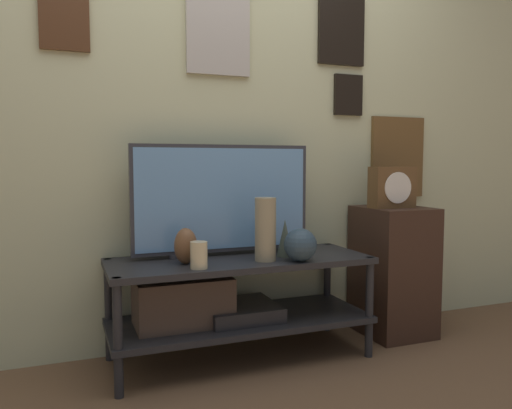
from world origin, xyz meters
TOP-DOWN VIEW (x-y plane):
  - ground_plane at (0.00, 0.00)m, footprint 12.00×12.00m
  - wall_back at (0.01, 0.58)m, footprint 6.40×0.08m
  - media_console at (-0.10, 0.29)m, footprint 1.29×0.49m
  - television at (-0.05, 0.39)m, footprint 0.93×0.05m
  - vase_urn_stoneware at (-0.28, 0.24)m, footprint 0.11×0.11m
  - vase_round_glass at (0.24, 0.11)m, footprint 0.16×0.16m
  - vase_tall_ceramic at (0.09, 0.18)m, footprint 0.10×0.10m
  - vase_slim_bronze at (0.23, 0.25)m, footprint 0.08×0.08m
  - candle_jar at (-0.25, 0.12)m, footprint 0.08×0.08m
  - side_table at (0.95, 0.33)m, footprint 0.36×0.41m
  - mantel_clock at (0.91, 0.30)m, footprint 0.26×0.11m

SIDE VIEW (x-z plane):
  - ground_plane at x=0.00m, z-range 0.00..0.00m
  - media_console at x=-0.10m, z-range 0.07..0.58m
  - side_table at x=0.95m, z-range 0.00..0.73m
  - candle_jar at x=-0.25m, z-range 0.51..0.63m
  - vase_round_glass at x=0.24m, z-range 0.51..0.67m
  - vase_urn_stoneware at x=-0.28m, z-range 0.51..0.68m
  - vase_slim_bronze at x=0.23m, z-range 0.51..0.70m
  - vase_tall_ceramic at x=0.09m, z-range 0.51..0.82m
  - television at x=-0.05m, z-range 0.52..1.08m
  - mantel_clock at x=0.91m, z-range 0.73..0.96m
  - wall_back at x=0.01m, z-range 0.00..2.70m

